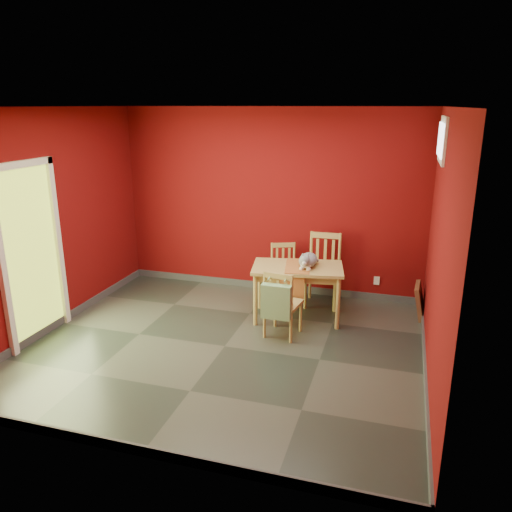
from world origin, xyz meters
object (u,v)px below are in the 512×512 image
(chair_far_right, at_px, (323,269))
(tote_bag, at_px, (276,302))
(chair_far_left, at_px, (284,271))
(cat, at_px, (308,257))
(picture_frame, at_px, (419,301))
(dining_table, at_px, (298,273))
(chair_near, at_px, (282,303))

(chair_far_right, relative_size, tote_bag, 2.08)
(chair_far_left, height_order, cat, cat)
(chair_far_left, distance_m, picture_frame, 1.90)
(chair_far_right, height_order, cat, chair_far_right)
(dining_table, distance_m, cat, 0.25)
(chair_far_left, bearing_deg, chair_far_right, -2.21)
(dining_table, height_order, cat, cat)
(chair_near, height_order, tote_bag, chair_near)
(chair_far_left, distance_m, chair_far_right, 0.58)
(chair_far_right, relative_size, chair_near, 1.18)
(chair_near, relative_size, picture_frame, 1.88)
(picture_frame, bearing_deg, chair_near, -145.84)
(dining_table, distance_m, chair_far_right, 0.67)
(chair_far_left, bearing_deg, picture_frame, -3.30)
(dining_table, height_order, chair_far_right, chair_far_right)
(tote_bag, bearing_deg, chair_far_right, 77.00)
(tote_bag, bearing_deg, chair_far_left, 99.86)
(picture_frame, bearing_deg, chair_far_right, 176.24)
(chair_far_left, relative_size, chair_far_right, 0.81)
(tote_bag, relative_size, picture_frame, 1.06)
(chair_far_left, height_order, chair_near, chair_near)
(chair_far_left, height_order, chair_far_right, chair_far_right)
(chair_far_left, xyz_separation_m, picture_frame, (1.88, -0.11, -0.19))
(tote_bag, xyz_separation_m, cat, (0.21, 0.83, 0.31))
(cat, bearing_deg, chair_far_left, 100.37)
(chair_far_right, xyz_separation_m, chair_near, (-0.30, -1.18, -0.08))
(cat, bearing_deg, chair_far_right, 51.48)
(chair_far_left, xyz_separation_m, chair_near, (0.26, -1.21, 0.02))
(dining_table, xyz_separation_m, picture_frame, (1.55, 0.52, -0.41))
(chair_far_right, distance_m, chair_near, 1.23)
(tote_bag, bearing_deg, picture_frame, 38.61)
(chair_far_left, relative_size, chair_near, 0.95)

